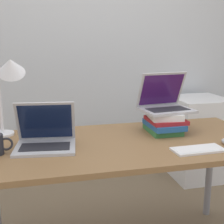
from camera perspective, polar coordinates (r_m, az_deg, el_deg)
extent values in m
cube|color=silver|center=(3.09, -4.86, 12.99)|extent=(8.00, 0.05, 2.70)
cube|color=brown|center=(1.82, 2.22, -5.86)|extent=(1.68, 0.80, 0.03)
cylinder|color=gray|center=(2.55, 17.37, -10.11)|extent=(0.05, 0.05, 0.74)
cube|color=#B2B2B7|center=(1.74, -12.08, -6.34)|extent=(0.35, 0.30, 0.02)
cube|color=#232328|center=(1.72, -12.14, -6.22)|extent=(0.28, 0.17, 0.00)
cube|color=#B2B2B7|center=(1.77, -12.03, -1.69)|extent=(0.33, 0.15, 0.24)
cube|color=#0F1938|center=(1.77, -12.04, -1.78)|extent=(0.30, 0.13, 0.21)
cube|color=#33753D|center=(2.03, 9.23, -3.14)|extent=(0.19, 0.25, 0.04)
cube|color=#235693|center=(2.01, 9.49, -2.27)|extent=(0.20, 0.27, 0.03)
cube|color=maroon|center=(2.00, 9.81, -1.47)|extent=(0.22, 0.23, 0.02)
cube|color=white|center=(2.00, 9.54, -0.55)|extent=(0.21, 0.24, 0.04)
cube|color=#B2B2B7|center=(2.01, 9.93, 0.35)|extent=(0.34, 0.28, 0.02)
cube|color=#232328|center=(2.00, 10.15, 0.52)|extent=(0.27, 0.16, 0.00)
cube|color=#B2B2B7|center=(2.06, 8.99, 4.10)|extent=(0.32, 0.14, 0.23)
cube|color=#381451|center=(2.05, 9.05, 4.03)|extent=(0.29, 0.12, 0.20)
cube|color=white|center=(1.73, 15.49, -6.66)|extent=(0.28, 0.13, 0.01)
cube|color=silver|center=(1.73, 15.50, -6.44)|extent=(0.26, 0.11, 0.00)
torus|color=#232328|center=(1.70, -18.79, -5.56)|extent=(0.07, 0.01, 0.07)
cylinder|color=white|center=(2.05, -19.36, -3.79)|extent=(0.14, 0.14, 0.01)
cylinder|color=white|center=(2.01, -19.75, 1.37)|extent=(0.02, 0.02, 0.36)
cone|color=white|center=(1.93, -18.02, 7.99)|extent=(0.16, 0.19, 0.17)
cube|color=white|center=(3.22, 15.31, -4.55)|extent=(0.50, 0.53, 0.81)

